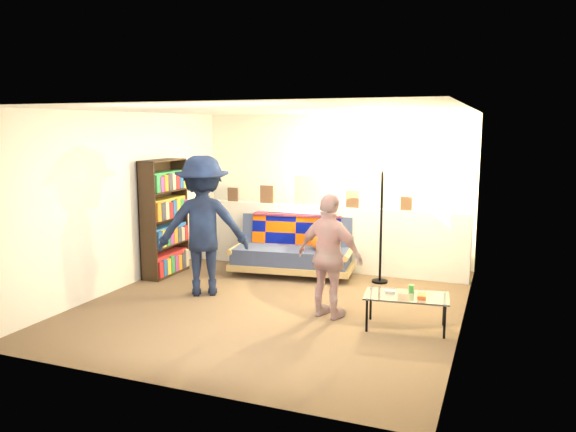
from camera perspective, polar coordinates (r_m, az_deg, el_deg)
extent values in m
plane|color=brown|center=(7.20, -1.17, -8.76)|extent=(5.00, 5.00, 0.00)
cube|color=silver|center=(9.26, 4.73, 2.83)|extent=(4.50, 0.10, 2.40)
cube|color=silver|center=(8.05, -16.18, 1.56)|extent=(0.10, 5.00, 2.40)
cube|color=silver|center=(6.42, 17.70, -0.36)|extent=(0.10, 5.00, 2.40)
cube|color=white|center=(6.85, -1.24, 10.72)|extent=(4.50, 5.00, 0.10)
cube|color=silver|center=(8.71, 3.35, -2.21)|extent=(4.45, 0.15, 1.00)
cube|color=brown|center=(9.16, -5.62, 2.18)|extent=(0.18, 0.02, 0.22)
cube|color=brown|center=(8.90, -2.17, 2.22)|extent=(0.22, 0.02, 0.28)
cube|color=white|center=(8.64, 2.09, 2.57)|extent=(0.45, 0.02, 0.45)
cube|color=brown|center=(8.45, 6.58, 1.72)|extent=(0.20, 0.02, 0.26)
cube|color=brown|center=(8.29, 11.93, 1.23)|extent=(0.16, 0.02, 0.20)
cube|color=tan|center=(8.45, 0.42, -5.04)|extent=(1.90, 1.03, 0.10)
cube|color=#354060|center=(8.36, 0.34, -4.04)|extent=(1.78, 0.88, 0.23)
cube|color=#354060|center=(8.65, 0.91, -1.67)|extent=(1.73, 0.44, 0.54)
cylinder|color=tan|center=(8.63, -5.12, -3.15)|extent=(0.19, 0.81, 0.09)
cylinder|color=tan|center=(8.24, 6.23, -3.76)|extent=(0.19, 0.81, 0.09)
cube|color=#050F78|center=(8.57, 0.79, -1.77)|extent=(1.38, 0.27, 0.49)
cube|color=#050F78|center=(8.65, 0.99, 0.12)|extent=(1.40, 0.41, 0.03)
sphere|color=#DC5C13|center=(8.22, 3.25, -2.46)|extent=(0.29, 0.29, 0.29)
cube|color=black|center=(8.61, -13.20, -0.13)|extent=(0.02, 0.86, 1.72)
cube|color=black|center=(8.19, -14.09, -0.63)|extent=(0.29, 0.02, 1.72)
cube|color=black|center=(8.88, -10.96, 0.22)|extent=(0.29, 0.02, 1.72)
cube|color=black|center=(8.44, -12.66, 5.53)|extent=(0.29, 0.86, 0.02)
cube|color=black|center=(8.71, -12.27, -5.66)|extent=(0.29, 0.86, 0.04)
cube|color=black|center=(8.61, -12.37, -2.83)|extent=(0.29, 0.82, 0.02)
cube|color=black|center=(8.53, -12.46, -0.18)|extent=(0.29, 0.82, 0.02)
cube|color=black|center=(8.48, -12.55, 2.50)|extent=(0.29, 0.82, 0.02)
cube|color=red|center=(8.65, -12.20, -4.57)|extent=(0.21, 0.80, 0.29)
cube|color=#2A68B8|center=(8.57, -12.30, -1.83)|extent=(0.21, 0.80, 0.27)
cube|color=gold|center=(8.50, -12.39, 0.83)|extent=(0.21, 0.80, 0.29)
cube|color=#36954C|center=(8.45, -12.48, 3.52)|extent=(0.21, 0.80, 0.27)
cylinder|color=black|center=(6.23, 8.00, -9.97)|extent=(0.03, 0.03, 0.36)
cylinder|color=black|center=(6.20, 15.63, -10.32)|extent=(0.03, 0.03, 0.36)
cylinder|color=black|center=(6.61, 8.40, -8.86)|extent=(0.03, 0.03, 0.36)
cylinder|color=black|center=(6.58, 15.56, -9.18)|extent=(0.03, 0.03, 0.36)
cube|color=silver|center=(6.33, 11.95, -7.95)|extent=(0.96, 0.60, 0.02)
cube|color=silver|center=(6.38, 10.33, -7.57)|extent=(0.11, 0.06, 0.03)
cube|color=#E15627|center=(6.25, 13.43, -7.97)|extent=(0.11, 0.14, 0.04)
cylinder|color=green|center=(6.42, 12.41, -7.23)|extent=(0.07, 0.07, 0.09)
cylinder|color=black|center=(8.18, 9.29, -6.56)|extent=(0.24, 0.24, 0.03)
cylinder|color=black|center=(8.01, 9.44, -1.12)|extent=(0.04, 0.04, 1.61)
sphere|color=#FFC672|center=(7.98, 8.81, 3.65)|extent=(0.13, 0.13, 0.13)
sphere|color=#FFC672|center=(7.87, 10.50, 4.01)|extent=(0.13, 0.13, 0.13)
sphere|color=#FFC672|center=(8.02, 9.84, 4.67)|extent=(0.13, 0.13, 0.13)
imported|color=black|center=(7.43, -8.63, -0.99)|extent=(1.37, 1.17, 1.83)
imported|color=pink|center=(6.49, 4.26, -4.12)|extent=(0.92, 0.58, 1.45)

